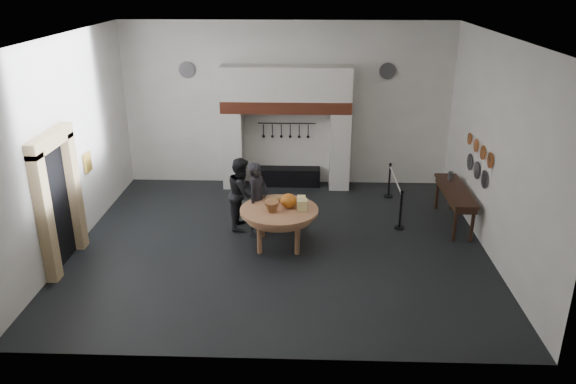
{
  "coord_description": "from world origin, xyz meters",
  "views": [
    {
      "loc": [
        0.58,
        -11.24,
        5.69
      ],
      "look_at": [
        0.19,
        -0.26,
        1.35
      ],
      "focal_mm": 35.0,
      "sensor_mm": 36.0,
      "label": 1
    }
  ],
  "objects_px": {
    "barrier_post_far": "(389,181)",
    "barrier_post_near": "(401,211)",
    "work_table": "(279,210)",
    "visitor_far": "(242,193)",
    "side_table": "(456,190)",
    "iron_range": "(286,177)",
    "visitor_near": "(257,199)"
  },
  "relations": [
    {
      "from": "visitor_near",
      "to": "work_table",
      "type": "bearing_deg",
      "value": -108.49
    },
    {
      "from": "iron_range",
      "to": "side_table",
      "type": "xyz_separation_m",
      "value": [
        4.1,
        -2.5,
        0.62
      ]
    },
    {
      "from": "barrier_post_near",
      "to": "barrier_post_far",
      "type": "height_order",
      "value": "same"
    },
    {
      "from": "iron_range",
      "to": "work_table",
      "type": "relative_size",
      "value": 1.11
    },
    {
      "from": "visitor_near",
      "to": "barrier_post_near",
      "type": "bearing_deg",
      "value": -54.56
    },
    {
      "from": "work_table",
      "to": "barrier_post_far",
      "type": "xyz_separation_m",
      "value": [
        2.8,
        2.97,
        -0.39
      ]
    },
    {
      "from": "work_table",
      "to": "visitor_far",
      "type": "relative_size",
      "value": 1.0
    },
    {
      "from": "visitor_far",
      "to": "barrier_post_far",
      "type": "height_order",
      "value": "visitor_far"
    },
    {
      "from": "visitor_far",
      "to": "work_table",
      "type": "bearing_deg",
      "value": -134.29
    },
    {
      "from": "barrier_post_far",
      "to": "iron_range",
      "type": "bearing_deg",
      "value": 163.89
    },
    {
      "from": "work_table",
      "to": "iron_range",
      "type": "bearing_deg",
      "value": 89.8
    },
    {
      "from": "barrier_post_far",
      "to": "barrier_post_near",
      "type": "bearing_deg",
      "value": -90.0
    },
    {
      "from": "side_table",
      "to": "barrier_post_far",
      "type": "height_order",
      "value": "same"
    },
    {
      "from": "iron_range",
      "to": "work_table",
      "type": "xyz_separation_m",
      "value": [
        -0.01,
        -3.78,
        0.59
      ]
    },
    {
      "from": "work_table",
      "to": "barrier_post_near",
      "type": "distance_m",
      "value": 2.99
    },
    {
      "from": "barrier_post_near",
      "to": "side_table",
      "type": "bearing_deg",
      "value": 13.05
    },
    {
      "from": "iron_range",
      "to": "barrier_post_near",
      "type": "relative_size",
      "value": 2.11
    },
    {
      "from": "visitor_far",
      "to": "side_table",
      "type": "xyz_separation_m",
      "value": [
        5.03,
        0.32,
        0.02
      ]
    },
    {
      "from": "iron_range",
      "to": "barrier_post_near",
      "type": "xyz_separation_m",
      "value": [
        2.79,
        -2.81,
        0.2
      ]
    },
    {
      "from": "barrier_post_far",
      "to": "visitor_near",
      "type": "bearing_deg",
      "value": -143.93
    },
    {
      "from": "visitor_near",
      "to": "barrier_post_near",
      "type": "relative_size",
      "value": 1.93
    },
    {
      "from": "side_table",
      "to": "barrier_post_near",
      "type": "distance_m",
      "value": 1.41
    },
    {
      "from": "barrier_post_near",
      "to": "visitor_near",
      "type": "bearing_deg",
      "value": -172.79
    },
    {
      "from": "iron_range",
      "to": "visitor_far",
      "type": "distance_m",
      "value": 3.04
    },
    {
      "from": "barrier_post_near",
      "to": "barrier_post_far",
      "type": "relative_size",
      "value": 1.0
    },
    {
      "from": "visitor_far",
      "to": "barrier_post_near",
      "type": "bearing_deg",
      "value": -87.99
    },
    {
      "from": "visitor_near",
      "to": "barrier_post_near",
      "type": "height_order",
      "value": "visitor_near"
    },
    {
      "from": "visitor_near",
      "to": "barrier_post_far",
      "type": "xyz_separation_m",
      "value": [
        3.32,
        2.42,
        -0.42
      ]
    },
    {
      "from": "iron_range",
      "to": "visitor_far",
      "type": "relative_size",
      "value": 1.11
    },
    {
      "from": "work_table",
      "to": "visitor_far",
      "type": "height_order",
      "value": "visitor_far"
    },
    {
      "from": "work_table",
      "to": "visitor_near",
      "type": "xyz_separation_m",
      "value": [
        -0.52,
        0.55,
        0.03
      ]
    },
    {
      "from": "visitor_near",
      "to": "visitor_far",
      "type": "xyz_separation_m",
      "value": [
        -0.4,
        0.4,
        -0.02
      ]
    }
  ]
}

